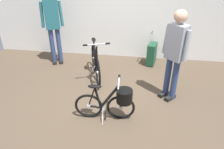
{
  "coord_description": "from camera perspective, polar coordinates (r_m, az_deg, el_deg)",
  "views": [
    {
      "loc": [
        0.44,
        -3.1,
        2.45
      ],
      "look_at": [
        -0.03,
        0.2,
        0.55
      ],
      "focal_mm": 34.57,
      "sensor_mm": 36.0,
      "label": 1
    }
  ],
  "objects": [
    {
      "name": "visitor_browsing",
      "position": [
        5.34,
        -15.49,
        13.48
      ],
      "size": [
        0.49,
        0.36,
        1.81
      ],
      "color": "navy",
      "rests_on": "ground_plane"
    },
    {
      "name": "folding_bike_foreground",
      "position": [
        3.51,
        0.11,
        -7.06
      ],
      "size": [
        1.0,
        0.53,
        0.71
      ],
      "color": "black",
      "rests_on": "ground_plane"
    },
    {
      "name": "display_bike_left",
      "position": [
        4.72,
        -4.36,
        3.1
      ],
      "size": [
        0.59,
        1.25,
        0.92
      ],
      "color": "black",
      "rests_on": "ground_plane"
    },
    {
      "name": "ground_plane",
      "position": [
        3.98,
        0.05,
        -8.38
      ],
      "size": [
        6.99,
        6.99,
        0.0
      ],
      "primitive_type": "plane",
      "color": "brown"
    },
    {
      "name": "rolling_suitcase",
      "position": [
        5.38,
        10.45,
        5.41
      ],
      "size": [
        0.26,
        0.39,
        0.83
      ],
      "color": "#19472D",
      "rests_on": "ground_plane"
    },
    {
      "name": "visitor_near_wall",
      "position": [
        3.91,
        16.36,
        5.96
      ],
      "size": [
        0.41,
        0.4,
        1.67
      ],
      "color": "navy",
      "rests_on": "ground_plane"
    }
  ]
}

